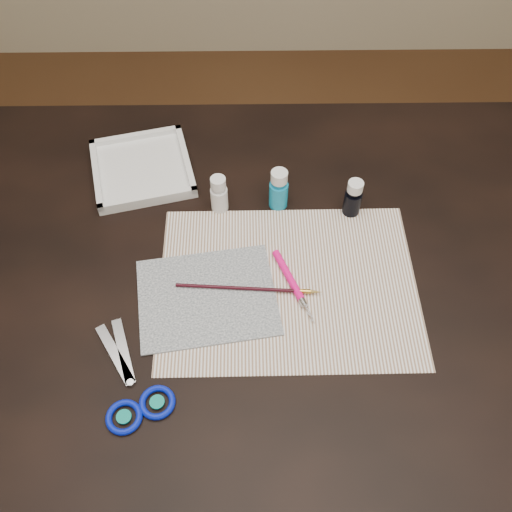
{
  "coord_description": "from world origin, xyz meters",
  "views": [
    {
      "loc": [
        -0.01,
        -0.56,
        1.57
      ],
      "look_at": [
        0.0,
        0.0,
        0.8
      ],
      "focal_mm": 40.0,
      "sensor_mm": 36.0,
      "label": 1
    }
  ],
  "objects_px": {
    "paint_bottle_white": "(219,194)",
    "scissors": "(122,375)",
    "paper": "(288,285)",
    "paint_bottle_cyan": "(279,189)",
    "canvas": "(207,297)",
    "paint_bottle_navy": "(353,198)",
    "palette_tray": "(142,168)"
  },
  "relations": [
    {
      "from": "paint_bottle_white",
      "to": "scissors",
      "type": "distance_m",
      "value": 0.37
    },
    {
      "from": "paper",
      "to": "scissors",
      "type": "relative_size",
      "value": 2.07
    },
    {
      "from": "paint_bottle_white",
      "to": "paint_bottle_cyan",
      "type": "xyz_separation_m",
      "value": [
        0.11,
        0.01,
        0.0
      ]
    },
    {
      "from": "canvas",
      "to": "paint_bottle_cyan",
      "type": "height_order",
      "value": "paint_bottle_cyan"
    },
    {
      "from": "paint_bottle_white",
      "to": "paint_bottle_navy",
      "type": "relative_size",
      "value": 1.0
    },
    {
      "from": "paint_bottle_navy",
      "to": "scissors",
      "type": "bearing_deg",
      "value": -139.87
    },
    {
      "from": "palette_tray",
      "to": "paper",
      "type": "bearing_deg",
      "value": -44.43
    },
    {
      "from": "paint_bottle_white",
      "to": "scissors",
      "type": "bearing_deg",
      "value": -112.72
    },
    {
      "from": "paint_bottle_cyan",
      "to": "paint_bottle_navy",
      "type": "bearing_deg",
      "value": -8.47
    },
    {
      "from": "paper",
      "to": "palette_tray",
      "type": "xyz_separation_m",
      "value": [
        -0.28,
        0.27,
        0.01
      ]
    },
    {
      "from": "canvas",
      "to": "paper",
      "type": "bearing_deg",
      "value": 10.1
    },
    {
      "from": "scissors",
      "to": "palette_tray",
      "type": "xyz_separation_m",
      "value": [
        -0.01,
        0.44,
        0.01
      ]
    },
    {
      "from": "palette_tray",
      "to": "paint_bottle_white",
      "type": "bearing_deg",
      "value": -31.52
    },
    {
      "from": "paint_bottle_cyan",
      "to": "paint_bottle_navy",
      "type": "relative_size",
      "value": 1.09
    },
    {
      "from": "paint_bottle_navy",
      "to": "paint_bottle_white",
      "type": "bearing_deg",
      "value": 176.96
    },
    {
      "from": "paint_bottle_cyan",
      "to": "scissors",
      "type": "relative_size",
      "value": 0.4
    },
    {
      "from": "paint_bottle_white",
      "to": "canvas",
      "type": "bearing_deg",
      "value": -94.78
    },
    {
      "from": "paint_bottle_cyan",
      "to": "paint_bottle_navy",
      "type": "distance_m",
      "value": 0.14
    },
    {
      "from": "paint_bottle_navy",
      "to": "palette_tray",
      "type": "distance_m",
      "value": 0.42
    },
    {
      "from": "paint_bottle_navy",
      "to": "palette_tray",
      "type": "xyz_separation_m",
      "value": [
        -0.4,
        0.11,
        -0.03
      ]
    },
    {
      "from": "canvas",
      "to": "paint_bottle_navy",
      "type": "height_order",
      "value": "paint_bottle_navy"
    },
    {
      "from": "paint_bottle_white",
      "to": "scissors",
      "type": "height_order",
      "value": "paint_bottle_white"
    },
    {
      "from": "paper",
      "to": "paint_bottle_white",
      "type": "xyz_separation_m",
      "value": [
        -0.12,
        0.18,
        0.04
      ]
    },
    {
      "from": "paint_bottle_cyan",
      "to": "paint_bottle_white",
      "type": "bearing_deg",
      "value": -176.29
    },
    {
      "from": "canvas",
      "to": "palette_tray",
      "type": "xyz_separation_m",
      "value": [
        -0.14,
        0.3,
        0.01
      ]
    },
    {
      "from": "paint_bottle_cyan",
      "to": "paint_bottle_navy",
      "type": "xyz_separation_m",
      "value": [
        0.14,
        -0.02,
        -0.0
      ]
    },
    {
      "from": "scissors",
      "to": "canvas",
      "type": "bearing_deg",
      "value": -74.12
    },
    {
      "from": "paper",
      "to": "scissors",
      "type": "xyz_separation_m",
      "value": [
        -0.26,
        -0.16,
        0.0
      ]
    },
    {
      "from": "canvas",
      "to": "paint_bottle_navy",
      "type": "bearing_deg",
      "value": 35.52
    },
    {
      "from": "paper",
      "to": "paint_bottle_cyan",
      "type": "height_order",
      "value": "paint_bottle_cyan"
    },
    {
      "from": "canvas",
      "to": "scissors",
      "type": "xyz_separation_m",
      "value": [
        -0.13,
        -0.14,
        0.0
      ]
    },
    {
      "from": "canvas",
      "to": "paint_bottle_cyan",
      "type": "relative_size",
      "value": 2.67
    }
  ]
}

